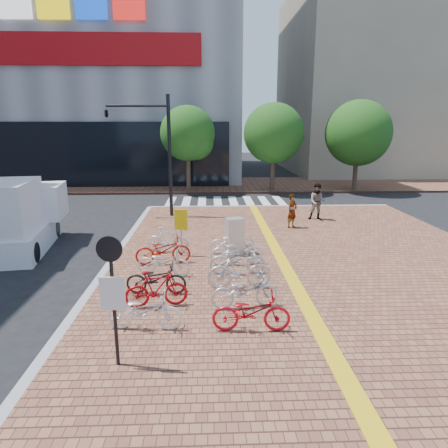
{
  "coord_description": "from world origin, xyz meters",
  "views": [
    {
      "loc": [
        -0.54,
        -10.9,
        4.79
      ],
      "look_at": [
        -0.02,
        3.05,
        1.3
      ],
      "focal_mm": 32.0,
      "sensor_mm": 36.0,
      "label": 1
    }
  ],
  "objects_px": {
    "bike_2": "(156,279)",
    "bike_4": "(163,250)",
    "bike_6": "(251,312)",
    "box_truck": "(17,218)",
    "bike_1": "(156,289)",
    "bike_5": "(168,240)",
    "bike_0": "(144,311)",
    "yellow_sign": "(181,224)",
    "traffic_light_pole": "(141,134)",
    "bike_3": "(164,262)",
    "bike_8": "(240,270)",
    "bike_10": "(237,251)",
    "utility_box": "(234,236)",
    "notice_sign": "(112,286)",
    "bike_9": "(237,260)",
    "pedestrian_a": "(292,211)",
    "pedestrian_b": "(318,202)",
    "bike_7": "(245,291)",
    "bike_11": "(232,242)"
  },
  "relations": [
    {
      "from": "bike_2",
      "to": "bike_4",
      "type": "height_order",
      "value": "bike_4"
    },
    {
      "from": "bike_2",
      "to": "bike_6",
      "type": "bearing_deg",
      "value": -129.03
    },
    {
      "from": "box_truck",
      "to": "bike_4",
      "type": "bearing_deg",
      "value": -20.58
    },
    {
      "from": "bike_1",
      "to": "bike_5",
      "type": "distance_m",
      "value": 4.63
    },
    {
      "from": "bike_2",
      "to": "bike_5",
      "type": "height_order",
      "value": "bike_5"
    },
    {
      "from": "bike_0",
      "to": "bike_4",
      "type": "xyz_separation_m",
      "value": [
        -0.06,
        4.51,
        0.03
      ]
    },
    {
      "from": "yellow_sign",
      "to": "traffic_light_pole",
      "type": "xyz_separation_m",
      "value": [
        -2.37,
        6.67,
        3.01
      ]
    },
    {
      "from": "bike_4",
      "to": "bike_3",
      "type": "bearing_deg",
      "value": 177.8
    },
    {
      "from": "bike_8",
      "to": "bike_10",
      "type": "bearing_deg",
      "value": -6.44
    },
    {
      "from": "bike_8",
      "to": "traffic_light_pole",
      "type": "relative_size",
      "value": 0.31
    },
    {
      "from": "utility_box",
      "to": "notice_sign",
      "type": "relative_size",
      "value": 0.5
    },
    {
      "from": "bike_5",
      "to": "bike_9",
      "type": "distance_m",
      "value": 3.37
    },
    {
      "from": "bike_9",
      "to": "box_truck",
      "type": "xyz_separation_m",
      "value": [
        -8.26,
        3.2,
        0.7
      ]
    },
    {
      "from": "yellow_sign",
      "to": "traffic_light_pole",
      "type": "relative_size",
      "value": 0.28
    },
    {
      "from": "bike_6",
      "to": "bike_8",
      "type": "xyz_separation_m",
      "value": [
        -0.08,
        2.46,
        0.09
      ]
    },
    {
      "from": "bike_3",
      "to": "bike_1",
      "type": "bearing_deg",
      "value": -168.01
    },
    {
      "from": "pedestrian_a",
      "to": "pedestrian_b",
      "type": "distance_m",
      "value": 2.18
    },
    {
      "from": "bike_1",
      "to": "notice_sign",
      "type": "bearing_deg",
      "value": 161.22
    },
    {
      "from": "bike_2",
      "to": "bike_4",
      "type": "xyz_separation_m",
      "value": [
        -0.08,
        2.48,
        0.04
      ]
    },
    {
      "from": "bike_4",
      "to": "notice_sign",
      "type": "xyz_separation_m",
      "value": [
        -0.25,
        -5.94,
        1.19
      ]
    },
    {
      "from": "bike_0",
      "to": "bike_6",
      "type": "bearing_deg",
      "value": -89.57
    },
    {
      "from": "bike_9",
      "to": "pedestrian_b",
      "type": "height_order",
      "value": "pedestrian_b"
    },
    {
      "from": "bike_3",
      "to": "yellow_sign",
      "type": "relative_size",
      "value": 0.99
    },
    {
      "from": "bike_7",
      "to": "bike_8",
      "type": "height_order",
      "value": "bike_8"
    },
    {
      "from": "bike_3",
      "to": "bike_8",
      "type": "height_order",
      "value": "bike_8"
    },
    {
      "from": "bike_9",
      "to": "bike_8",
      "type": "bearing_deg",
      "value": 178.21
    },
    {
      "from": "bike_4",
      "to": "bike_7",
      "type": "relative_size",
      "value": 1.05
    },
    {
      "from": "bike_0",
      "to": "notice_sign",
      "type": "bearing_deg",
      "value": 172.0
    },
    {
      "from": "bike_9",
      "to": "bike_10",
      "type": "distance_m",
      "value": 0.86
    },
    {
      "from": "bike_4",
      "to": "box_truck",
      "type": "xyz_separation_m",
      "value": [
        -5.79,
        2.18,
        0.68
      ]
    },
    {
      "from": "pedestrian_a",
      "to": "bike_7",
      "type": "bearing_deg",
      "value": -148.08
    },
    {
      "from": "bike_7",
      "to": "traffic_light_pole",
      "type": "bearing_deg",
      "value": 14.07
    },
    {
      "from": "bike_11",
      "to": "pedestrian_a",
      "type": "height_order",
      "value": "pedestrian_a"
    },
    {
      "from": "bike_8",
      "to": "pedestrian_a",
      "type": "xyz_separation_m",
      "value": [
        2.95,
        6.99,
        0.22
      ]
    },
    {
      "from": "bike_1",
      "to": "bike_10",
      "type": "relative_size",
      "value": 0.88
    },
    {
      "from": "bike_11",
      "to": "bike_1",
      "type": "bearing_deg",
      "value": 149.92
    },
    {
      "from": "bike_2",
      "to": "bike_7",
      "type": "height_order",
      "value": "bike_7"
    },
    {
      "from": "bike_9",
      "to": "utility_box",
      "type": "distance_m",
      "value": 2.07
    },
    {
      "from": "bike_1",
      "to": "bike_3",
      "type": "bearing_deg",
      "value": -7.6
    },
    {
      "from": "bike_9",
      "to": "utility_box",
      "type": "xyz_separation_m",
      "value": [
        0.03,
        2.06,
        0.2
      ]
    },
    {
      "from": "bike_5",
      "to": "utility_box",
      "type": "distance_m",
      "value": 2.48
    },
    {
      "from": "bike_10",
      "to": "traffic_light_pole",
      "type": "height_order",
      "value": "traffic_light_pole"
    },
    {
      "from": "bike_1",
      "to": "notice_sign",
      "type": "xyz_separation_m",
      "value": [
        -0.45,
        -2.62,
        1.19
      ]
    },
    {
      "from": "bike_0",
      "to": "bike_11",
      "type": "relative_size",
      "value": 1.07
    },
    {
      "from": "bike_1",
      "to": "bike_4",
      "type": "xyz_separation_m",
      "value": [
        -0.19,
        3.32,
        0.0
      ]
    },
    {
      "from": "bike_1",
      "to": "bike_11",
      "type": "bearing_deg",
      "value": -36.1
    },
    {
      "from": "bike_8",
      "to": "bike_6",
      "type": "bearing_deg",
      "value": 177.5
    },
    {
      "from": "notice_sign",
      "to": "bike_7",
      "type": "bearing_deg",
      "value": 42.2
    },
    {
      "from": "bike_7",
      "to": "utility_box",
      "type": "xyz_separation_m",
      "value": [
        0.02,
        4.5,
        0.2
      ]
    },
    {
      "from": "utility_box",
      "to": "box_truck",
      "type": "height_order",
      "value": "box_truck"
    }
  ]
}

